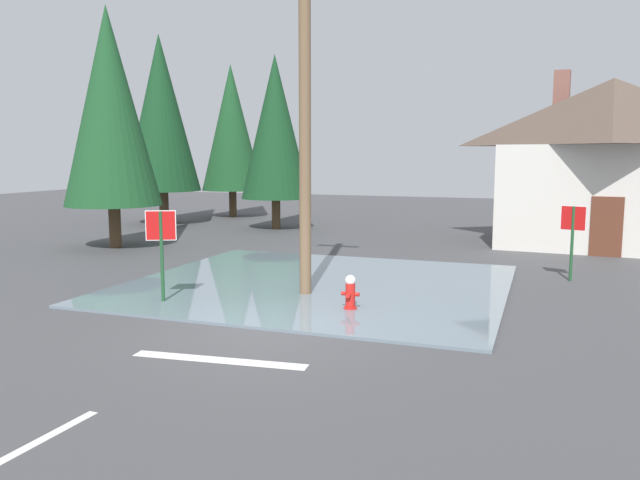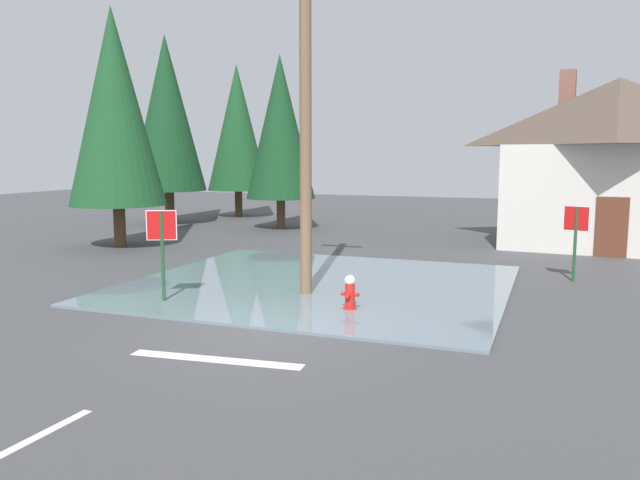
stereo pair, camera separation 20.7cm
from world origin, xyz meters
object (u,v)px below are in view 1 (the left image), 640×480
utility_pole (305,86)px  pine_tree_far_center (110,107)px  fire_hydrant (350,294)px  stop_sign_near (161,238)px  pine_tree_mid_left (231,128)px  stop_sign_far (573,228)px  house (609,160)px  pine_tree_tall_left (161,113)px  pine_tree_short_left (275,127)px

utility_pole → pine_tree_far_center: bearing=151.7°
fire_hydrant → utility_pole: size_ratio=0.08×
stop_sign_near → utility_pole: 4.77m
utility_pole → pine_tree_mid_left: bearing=122.7°
stop_sign_near → pine_tree_mid_left: pine_tree_mid_left is taller
stop_sign_far → pine_tree_far_center: pine_tree_far_center is taller
house → pine_tree_tall_left: bearing=178.0°
house → fire_hydrant: bearing=-115.0°
pine_tree_mid_left → stop_sign_far: bearing=-37.0°
stop_sign_near → pine_tree_tall_left: pine_tree_tall_left is taller
stop_sign_near → fire_hydrant: (4.21, 0.77, -1.11)m
stop_sign_far → pine_tree_far_center: (-15.49, 0.97, 3.63)m
stop_sign_near → pine_tree_tall_left: (-9.58, 14.36, 3.85)m
utility_pole → pine_tree_mid_left: utility_pole is taller
stop_sign_near → pine_tree_far_center: size_ratio=0.25×
pine_tree_mid_left → pine_tree_far_center: bearing=-83.5°
stop_sign_near → utility_pole: utility_pole is taller
stop_sign_near → pine_tree_tall_left: bearing=123.7°
utility_pole → house: (7.47, 11.80, -1.74)m
utility_pole → house: size_ratio=1.13×
pine_tree_short_left → utility_pole: bearing=-63.2°
utility_pole → stop_sign_near: bearing=-146.0°
stop_sign_near → pine_tree_short_left: bearing=103.8°
fire_hydrant → utility_pole: utility_pole is taller
stop_sign_far → pine_tree_short_left: pine_tree_short_left is taller
stop_sign_near → pine_tree_short_left: (-3.51, 14.26, 3.09)m
stop_sign_far → house: bearing=79.5°
utility_pole → pine_tree_far_center: utility_pole is taller
pine_tree_tall_left → pine_tree_far_center: pine_tree_tall_left is taller
house → pine_tree_short_left: (-13.74, 0.61, 1.41)m
pine_tree_short_left → fire_hydrant: bearing=-60.2°
house → pine_tree_tall_left: size_ratio=0.92×
stop_sign_near → pine_tree_short_left: pine_tree_short_left is taller
house → utility_pole: bearing=-122.3°
stop_sign_near → pine_tree_short_left: 15.01m
stop_sign_near → pine_tree_mid_left: (-8.03, 18.64, 3.31)m
pine_tree_far_center → pine_tree_tall_left: bearing=111.2°
utility_pole → pine_tree_short_left: bearing=116.8°
pine_tree_short_left → pine_tree_far_center: size_ratio=0.91×
pine_tree_tall_left → fire_hydrant: bearing=-44.6°
house → pine_tree_mid_left: (-18.26, 4.98, 1.62)m
stop_sign_near → pine_tree_short_left: size_ratio=0.27×
fire_hydrant → pine_tree_tall_left: (-13.78, 13.59, 4.96)m
stop_sign_near → stop_sign_far: stop_sign_near is taller
fire_hydrant → utility_pole: (-1.46, 1.08, 4.54)m
pine_tree_mid_left → pine_tree_short_left: (4.52, -4.37, -0.22)m
utility_pole → pine_tree_tall_left: bearing=134.6°
stop_sign_far → pine_tree_tall_left: (-18.37, 8.40, 3.93)m
pine_tree_short_left → pine_tree_far_center: 8.01m
stop_sign_far → pine_tree_short_left: bearing=146.0°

